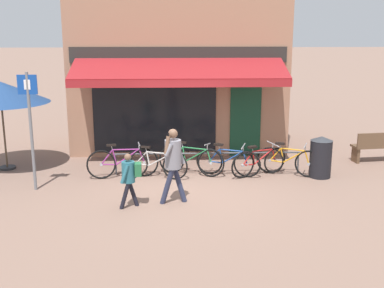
{
  "coord_description": "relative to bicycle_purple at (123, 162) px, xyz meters",
  "views": [
    {
      "loc": [
        -0.26,
        -10.73,
        3.75
      ],
      "look_at": [
        0.2,
        0.28,
        1.05
      ],
      "focal_mm": 45.0,
      "sensor_mm": 36.0,
      "label": 1
    }
  ],
  "objects": [
    {
      "name": "park_bench",
      "position": [
        7.18,
        1.19,
        0.07
      ],
      "size": [
        1.64,
        0.62,
        0.87
      ],
      "rotation": [
        0.0,
        0.0,
        0.12
      ],
      "color": "brown",
      "rests_on": "ground_plane"
    },
    {
      "name": "shop_front",
      "position": [
        1.47,
        3.5,
        2.44
      ],
      "size": [
        6.47,
        4.46,
        5.69
      ],
      "color": "#9E7056",
      "rests_on": "ground_plane"
    },
    {
      "name": "bicycle_orange",
      "position": [
        4.26,
        -0.01,
        -0.01
      ],
      "size": [
        1.59,
        0.75,
        0.86
      ],
      "rotation": [
        0.02,
        0.0,
        -0.39
      ],
      "color": "black",
      "rests_on": "ground_plane"
    },
    {
      "name": "bicycle_green",
      "position": [
        1.74,
        0.19,
        -0.01
      ],
      "size": [
        1.73,
        0.77,
        0.88
      ],
      "rotation": [
        -0.14,
        0.0,
        -0.36
      ],
      "color": "black",
      "rests_on": "ground_plane"
    },
    {
      "name": "pedestrian_child",
      "position": [
        0.37,
        -2.1,
        0.34
      ],
      "size": [
        0.49,
        0.46,
        1.19
      ],
      "rotation": [
        0.0,
        0.0,
        3.19
      ],
      "color": "black",
      "rests_on": "ground_plane"
    },
    {
      "name": "bicycle_purple",
      "position": [
        0.0,
        0.0,
        0.0
      ],
      "size": [
        1.82,
        0.54,
        0.89
      ],
      "rotation": [
        -0.08,
        0.0,
        0.14
      ],
      "color": "black",
      "rests_on": "ground_plane"
    },
    {
      "name": "litter_bin",
      "position": [
        5.03,
        -0.16,
        0.14
      ],
      "size": [
        0.56,
        0.56,
        1.06
      ],
      "color": "black",
      "rests_on": "ground_plane"
    },
    {
      "name": "pedestrian_adult",
      "position": [
        1.28,
        -1.86,
        0.62
      ],
      "size": [
        0.62,
        0.51,
        1.66
      ],
      "rotation": [
        0.0,
        0.0,
        2.93
      ],
      "color": "#282D47",
      "rests_on": "ground_plane"
    },
    {
      "name": "bicycle_red",
      "position": [
        3.49,
        0.0,
        -0.02
      ],
      "size": [
        1.57,
        0.85,
        0.84
      ],
      "rotation": [
        0.09,
        0.0,
        0.46
      ],
      "color": "black",
      "rests_on": "ground_plane"
    },
    {
      "name": "bicycle_silver",
      "position": [
        0.82,
        -0.04,
        -0.04
      ],
      "size": [
        1.68,
        0.62,
        0.82
      ],
      "rotation": [
        -0.13,
        0.0,
        -0.29
      ],
      "color": "black",
      "rests_on": "ground_plane"
    },
    {
      "name": "ground_plane",
      "position": [
        1.53,
        -1.06,
        -0.4
      ],
      "size": [
        160.0,
        160.0,
        0.0
      ],
      "primitive_type": "plane",
      "color": "#846656"
    },
    {
      "name": "parking_sign",
      "position": [
        -1.97,
        -0.87,
        1.28
      ],
      "size": [
        0.44,
        0.07,
        2.76
      ],
      "color": "slate",
      "rests_on": "ground_plane"
    },
    {
      "name": "cafe_parasol",
      "position": [
        -3.21,
        0.9,
        1.68
      ],
      "size": [
        2.52,
        2.52,
        2.37
      ],
      "color": "#4C3D2D",
      "rests_on": "ground_plane"
    },
    {
      "name": "bicycle_blue",
      "position": [
        2.68,
        0.02,
        -0.02
      ],
      "size": [
        1.63,
        0.7,
        0.85
      ],
      "rotation": [
        0.05,
        0.0,
        -0.32
      ],
      "color": "black",
      "rests_on": "ground_plane"
    },
    {
      "name": "bike_rack_rail",
      "position": [
        2.18,
        0.23,
        0.1
      ],
      "size": [
        4.86,
        0.04,
        0.57
      ],
      "color": "#47494F",
      "rests_on": "ground_plane"
    }
  ]
}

